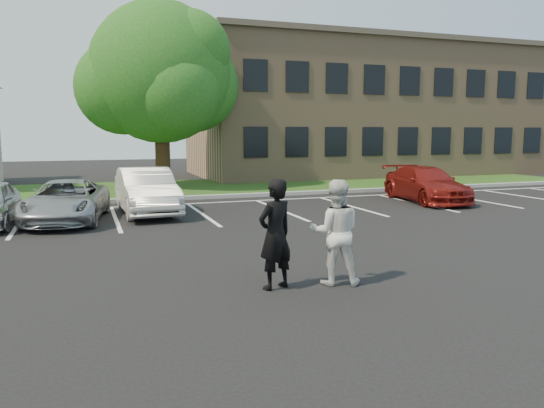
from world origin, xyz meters
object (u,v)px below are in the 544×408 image
at_px(man_white_shirt, 335,232).
at_px(car_white_sedan, 146,191).
at_px(tree, 162,76).
at_px(car_silver_minivan, 66,201).
at_px(car_red_compact, 426,184).
at_px(man_black_suit, 275,234).
at_px(office_building, 365,110).

relative_size(man_white_shirt, car_white_sedan, 0.41).
distance_m(tree, car_silver_minivan, 10.69).
height_order(car_white_sedan, car_red_compact, car_white_sedan).
bearing_deg(car_red_compact, man_white_shirt, -126.21).
bearing_deg(car_silver_minivan, man_black_suit, -57.83).
xyz_separation_m(car_silver_minivan, car_white_sedan, (2.50, 0.84, 0.13)).
distance_m(man_black_suit, man_white_shirt, 1.13).
bearing_deg(car_silver_minivan, car_red_compact, 10.89).
xyz_separation_m(tree, man_black_suit, (-0.58, -17.31, -4.37)).
height_order(man_white_shirt, car_silver_minivan, man_white_shirt).
relative_size(office_building, car_white_sedan, 4.79).
distance_m(office_building, man_black_suit, 27.25).
distance_m(office_building, car_red_compact, 15.02).
height_order(man_white_shirt, car_red_compact, man_white_shirt).
bearing_deg(car_red_compact, car_silver_minivan, -171.77).
height_order(office_building, car_white_sedan, office_building).
bearing_deg(man_black_suit, car_red_compact, -158.40).
height_order(man_black_suit, car_silver_minivan, man_black_suit).
height_order(office_building, car_silver_minivan, office_building).
distance_m(tree, man_white_shirt, 17.95).
distance_m(office_building, man_white_shirt, 26.74).
height_order(tree, man_black_suit, tree).
relative_size(car_silver_minivan, car_white_sedan, 0.98).
bearing_deg(car_white_sedan, man_black_suit, -85.32).
relative_size(man_black_suit, car_red_compact, 0.41).
bearing_deg(tree, man_black_suit, -91.93).
xyz_separation_m(tree, car_white_sedan, (-1.73, -7.77, -4.58)).
xyz_separation_m(office_building, car_red_compact, (-4.96, -13.75, -3.47)).
height_order(man_black_suit, car_red_compact, man_black_suit).
distance_m(car_silver_minivan, car_red_compact, 13.28).
relative_size(man_black_suit, car_white_sedan, 0.42).
bearing_deg(man_white_shirt, tree, -67.35).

